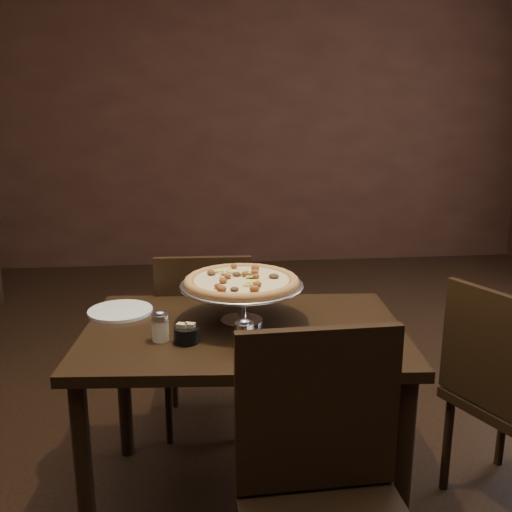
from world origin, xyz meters
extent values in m
cube|color=black|center=(0.00, 0.00, -0.01)|extent=(6.00, 7.00, 0.02)
cube|color=black|center=(0.00, 3.51, 1.40)|extent=(6.00, 0.02, 2.80)
cube|color=black|center=(-0.05, -0.03, 0.68)|extent=(1.17, 0.83, 0.04)
cylinder|color=black|center=(-0.58, -0.30, 0.33)|extent=(0.06, 0.06, 0.66)
cylinder|color=black|center=(0.43, -0.38, 0.33)|extent=(0.06, 0.06, 0.66)
cylinder|color=black|center=(-0.53, 0.33, 0.33)|extent=(0.06, 0.06, 0.66)
cylinder|color=black|center=(0.48, 0.25, 0.33)|extent=(0.06, 0.06, 0.66)
cylinder|color=silver|center=(-0.05, 0.03, 0.70)|extent=(0.15, 0.15, 0.01)
cylinder|color=silver|center=(-0.05, 0.03, 0.77)|extent=(0.03, 0.03, 0.12)
cylinder|color=silver|center=(-0.05, 0.03, 0.83)|extent=(0.11, 0.11, 0.01)
cylinder|color=#9B9BA0|center=(-0.05, 0.03, 0.84)|extent=(0.43, 0.43, 0.01)
torus|color=#9B9BA0|center=(-0.05, 0.03, 0.84)|extent=(0.44, 0.44, 0.01)
cylinder|color=brown|center=(-0.05, 0.03, 0.85)|extent=(0.40, 0.40, 0.01)
torus|color=brown|center=(-0.05, 0.03, 0.85)|extent=(0.41, 0.41, 0.03)
cylinder|color=tan|center=(-0.05, 0.03, 0.86)|extent=(0.34, 0.34, 0.01)
cylinder|color=beige|center=(-0.33, -0.11, 0.74)|extent=(0.06, 0.06, 0.07)
cylinder|color=silver|center=(-0.33, -0.11, 0.78)|extent=(0.06, 0.06, 0.02)
ellipsoid|color=silver|center=(-0.33, -0.11, 0.80)|extent=(0.03, 0.03, 0.01)
cylinder|color=maroon|center=(-0.07, -0.23, 0.74)|extent=(0.06, 0.06, 0.08)
cylinder|color=silver|center=(-0.07, -0.23, 0.79)|extent=(0.06, 0.06, 0.02)
ellipsoid|color=silver|center=(-0.07, -0.23, 0.80)|extent=(0.03, 0.03, 0.01)
cylinder|color=black|center=(-0.25, -0.14, 0.72)|extent=(0.09, 0.09, 0.05)
cube|color=tan|center=(-0.26, -0.14, 0.74)|extent=(0.04, 0.03, 0.06)
cube|color=tan|center=(-0.24, -0.14, 0.74)|extent=(0.04, 0.03, 0.06)
cube|color=silver|center=(0.21, -0.34, 0.71)|extent=(0.16, 0.16, 0.01)
cylinder|color=silver|center=(-0.50, 0.18, 0.70)|extent=(0.24, 0.24, 0.01)
cylinder|color=silver|center=(0.08, -0.33, 0.70)|extent=(0.22, 0.22, 0.01)
cone|color=silver|center=(0.08, -0.01, 0.84)|extent=(0.13, 0.13, 0.00)
cylinder|color=black|center=(0.08, -0.01, 0.84)|extent=(0.05, 0.11, 0.02)
cube|color=black|center=(-0.18, 0.55, 0.41)|extent=(0.42, 0.42, 0.04)
cube|color=black|center=(-0.18, 0.36, 0.65)|extent=(0.40, 0.05, 0.42)
cylinder|color=black|center=(-0.01, 0.70, 0.20)|extent=(0.03, 0.03, 0.39)
cylinder|color=black|center=(-0.33, 0.71, 0.20)|extent=(0.03, 0.03, 0.39)
cylinder|color=black|center=(-0.02, 0.38, 0.20)|extent=(0.03, 0.03, 0.39)
cylinder|color=black|center=(-0.34, 0.39, 0.20)|extent=(0.03, 0.03, 0.39)
cube|color=black|center=(0.09, -0.61, 0.69)|extent=(0.43, 0.05, 0.45)
cube|color=black|center=(0.78, -0.21, 0.65)|extent=(0.18, 0.38, 0.42)
cylinder|color=black|center=(1.03, 0.08, 0.20)|extent=(0.03, 0.03, 0.39)
cylinder|color=black|center=(0.74, -0.05, 0.20)|extent=(0.03, 0.03, 0.39)
camera|label=1|loc=(-0.21, -1.91, 1.44)|focal=40.00mm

